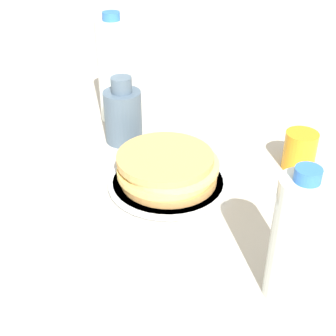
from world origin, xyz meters
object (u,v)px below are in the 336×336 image
Objects in this scene: plate at (168,182)px; juice_glass at (300,151)px; water_bottle_mid at (115,71)px; pancake_stack at (167,168)px; cream_jug at (123,114)px; water_bottle_near at (296,239)px.

juice_glass reaches higher than plate.
pancake_stack is at bearing 42.40° from water_bottle_mid.
juice_glass is 0.53× the size of cream_jug.
cream_jug is at bearing -131.76° from pancake_stack.
water_bottle_mid is (-0.10, -0.06, 0.06)m from cream_jug.
water_bottle_near is at bearing 51.53° from plate.
juice_glass is 0.46m from water_bottle_mid.
cream_jug is (-0.14, -0.15, 0.06)m from plate.
cream_jug is at bearing -132.04° from plate.
cream_jug is (-0.13, -0.15, 0.03)m from pancake_stack.
cream_jug reaches higher than juice_glass.
plate is 1.18× the size of pancake_stack.
juice_glass is at bearing 122.26° from pancake_stack.
cream_jug is 0.53m from water_bottle_near.
plate is at bearing -128.47° from water_bottle_near.
pancake_stack is 0.20m from cream_jug.
pancake_stack is 0.32m from water_bottle_mid.
juice_glass is at bearing 91.82° from cream_jug.
water_bottle_mid is at bearing -137.70° from plate.
plate is 0.28m from juice_glass.
plate is 0.33m from water_bottle_near.
water_bottle_mid reaches higher than juice_glass.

